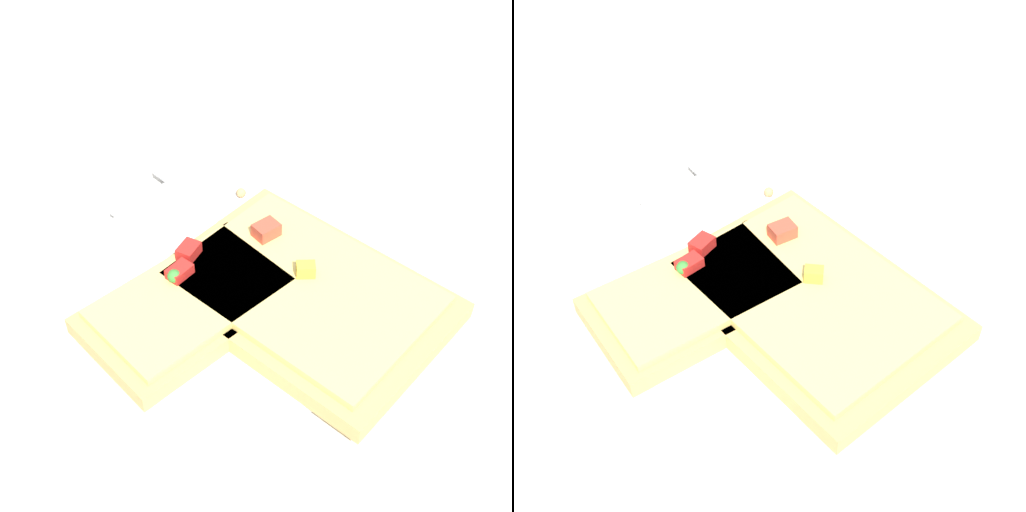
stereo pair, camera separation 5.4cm
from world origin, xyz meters
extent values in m
plane|color=beige|center=(0.00, 0.00, 0.00)|extent=(4.00, 4.00, 0.00)
cylinder|color=white|center=(0.00, 0.00, 0.01)|extent=(0.26, 0.26, 0.01)
cube|color=silver|center=(0.07, -0.02, 0.01)|extent=(0.11, 0.09, 0.01)
cube|color=silver|center=(0.00, 0.04, 0.01)|extent=(0.06, 0.05, 0.01)
cube|color=silver|center=(-0.02, 0.07, 0.01)|extent=(0.02, 0.02, 0.00)
cube|color=silver|center=(-0.03, 0.06, 0.01)|extent=(0.02, 0.02, 0.00)
cube|color=silver|center=(-0.03, 0.06, 0.01)|extent=(0.02, 0.02, 0.00)
cube|color=silver|center=(-0.03, 0.05, 0.01)|extent=(0.02, 0.02, 0.00)
cube|color=silver|center=(0.07, -0.09, 0.01)|extent=(0.07, 0.06, 0.01)
cube|color=silver|center=(-0.01, -0.02, 0.01)|extent=(0.10, 0.10, 0.00)
cube|color=tan|center=(-0.04, 0.04, 0.02)|extent=(0.24, 0.23, 0.01)
cube|color=#E0C16B|center=(-0.04, 0.04, 0.03)|extent=(0.21, 0.20, 0.01)
cube|color=#D14733|center=(-0.01, -0.01, 0.04)|extent=(0.02, 0.02, 0.01)
cube|color=yellow|center=(-0.04, 0.03, 0.04)|extent=(0.01, 0.01, 0.01)
cube|color=tan|center=(0.04, 0.05, 0.02)|extent=(0.17, 0.17, 0.01)
cube|color=#E0C16B|center=(0.04, 0.05, 0.03)|extent=(0.15, 0.15, 0.01)
cube|color=red|center=(0.05, 0.03, 0.04)|extent=(0.02, 0.02, 0.01)
sphere|color=#388433|center=(0.06, 0.04, 0.04)|extent=(0.01, 0.01, 0.01)
cube|color=red|center=(0.05, 0.01, 0.04)|extent=(0.02, 0.02, 0.01)
sphere|color=#D88852|center=(0.01, -0.02, 0.02)|extent=(0.01, 0.01, 0.01)
sphere|color=tan|center=(0.02, -0.08, 0.02)|extent=(0.01, 0.01, 0.01)
sphere|color=tan|center=(0.01, -0.04, 0.02)|extent=(0.01, 0.01, 0.01)
sphere|color=tan|center=(-0.02, 0.00, 0.02)|extent=(0.01, 0.01, 0.01)
sphere|color=tan|center=(0.00, 0.01, 0.02)|extent=(0.01, 0.01, 0.01)
camera|label=1|loc=(-0.03, 0.39, 0.40)|focal=50.00mm
camera|label=2|loc=(-0.08, 0.38, 0.40)|focal=50.00mm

